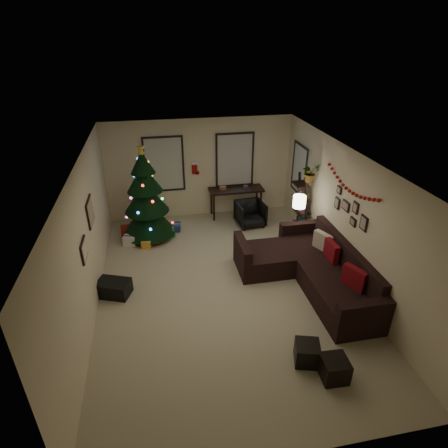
# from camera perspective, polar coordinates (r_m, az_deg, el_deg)

# --- Properties ---
(floor) EXTENTS (7.00, 7.00, 0.00)m
(floor) POSITION_cam_1_polar(r_m,az_deg,el_deg) (7.73, 0.12, -9.69)
(floor) COLOR tan
(floor) RESTS_ON ground
(ceiling) EXTENTS (7.00, 7.00, 0.00)m
(ceiling) POSITION_cam_1_polar(r_m,az_deg,el_deg) (6.45, 0.14, 9.71)
(ceiling) COLOR white
(ceiling) RESTS_ON floor
(wall_back) EXTENTS (5.00, 0.00, 5.00)m
(wall_back) POSITION_cam_1_polar(r_m,az_deg,el_deg) (10.16, -3.71, 8.46)
(wall_back) COLOR beige
(wall_back) RESTS_ON floor
(wall_front) EXTENTS (5.00, 0.00, 5.00)m
(wall_front) POSITION_cam_1_polar(r_m,az_deg,el_deg) (4.36, 9.80, -23.07)
(wall_front) COLOR beige
(wall_front) RESTS_ON floor
(wall_left) EXTENTS (0.00, 7.00, 7.00)m
(wall_left) POSITION_cam_1_polar(r_m,az_deg,el_deg) (7.01, -20.36, -2.68)
(wall_left) COLOR beige
(wall_left) RESTS_ON floor
(wall_right) EXTENTS (0.00, 7.00, 7.00)m
(wall_right) POSITION_cam_1_polar(r_m,az_deg,el_deg) (7.81, 18.43, 0.85)
(wall_right) COLOR beige
(wall_right) RESTS_ON floor
(window_back_left) EXTENTS (1.05, 0.06, 1.50)m
(window_back_left) POSITION_cam_1_polar(r_m,az_deg,el_deg) (10.00, -9.19, 9.05)
(window_back_left) COLOR #728CB2
(window_back_left) RESTS_ON wall_back
(window_back_right) EXTENTS (1.05, 0.06, 1.50)m
(window_back_right) POSITION_cam_1_polar(r_m,az_deg,el_deg) (10.22, 1.64, 9.81)
(window_back_right) COLOR #728CB2
(window_back_right) RESTS_ON wall_back
(window_right_wall) EXTENTS (0.06, 0.90, 1.30)m
(window_right_wall) POSITION_cam_1_polar(r_m,az_deg,el_deg) (9.85, 11.57, 8.24)
(window_right_wall) COLOR #728CB2
(window_right_wall) RESTS_ON wall_right
(christmas_tree) EXTENTS (1.31, 1.31, 2.43)m
(christmas_tree) POSITION_cam_1_polar(r_m,az_deg,el_deg) (9.24, -11.87, 3.59)
(christmas_tree) COLOR black
(christmas_tree) RESTS_ON floor
(presents) EXTENTS (1.50, 1.01, 0.28)m
(presents) POSITION_cam_1_polar(r_m,az_deg,el_deg) (9.54, -11.44, -1.56)
(presents) COLOR maroon
(presents) RESTS_ON floor
(sofa) EXTENTS (2.14, 3.09, 0.93)m
(sofa) POSITION_cam_1_polar(r_m,az_deg,el_deg) (7.92, 13.31, -6.76)
(sofa) COLOR black
(sofa) RESTS_ON floor
(pillow_red_a) EXTENTS (0.31, 0.48, 0.47)m
(pillow_red_a) POSITION_cam_1_polar(r_m,az_deg,el_deg) (7.27, 19.33, -8.01)
(pillow_red_a) COLOR maroon
(pillow_red_a) RESTS_ON sofa
(pillow_red_b) EXTENTS (0.12, 0.46, 0.46)m
(pillow_red_b) POSITION_cam_1_polar(r_m,az_deg,el_deg) (7.94, 16.15, -4.20)
(pillow_red_b) COLOR maroon
(pillow_red_b) RESTS_ON sofa
(pillow_cream) EXTENTS (0.30, 0.47, 0.45)m
(pillow_cream) POSITION_cam_1_polar(r_m,az_deg,el_deg) (8.26, 14.93, -2.80)
(pillow_cream) COLOR beige
(pillow_cream) RESTS_ON sofa
(ottoman_near) EXTENTS (0.46, 0.46, 0.36)m
(ottoman_near) POSITION_cam_1_polar(r_m,az_deg,el_deg) (6.32, 12.63, -18.77)
(ottoman_near) COLOR black
(ottoman_near) RESTS_ON floor
(ottoman_far) EXTENTS (0.40, 0.40, 0.37)m
(ottoman_far) POSITION_cam_1_polar(r_m,az_deg,el_deg) (6.20, 16.57, -20.53)
(ottoman_far) COLOR black
(ottoman_far) RESTS_ON floor
(desk) EXTENTS (1.50, 0.54, 0.81)m
(desk) POSITION_cam_1_polar(r_m,az_deg,el_deg) (10.29, 1.87, 4.95)
(desk) COLOR black
(desk) RESTS_ON floor
(desk_chair) EXTENTS (0.72, 0.68, 0.67)m
(desk_chair) POSITION_cam_1_polar(r_m,az_deg,el_deg) (9.93, 4.07, 1.60)
(desk_chair) COLOR black
(desk_chair) RESTS_ON floor
(bookshelf) EXTENTS (0.30, 0.49, 1.63)m
(bookshelf) POSITION_cam_1_polar(r_m,az_deg,el_deg) (9.40, 11.89, 2.56)
(bookshelf) COLOR black
(bookshelf) RESTS_ON floor
(potted_plant) EXTENTS (0.62, 0.57, 0.57)m
(potted_plant) POSITION_cam_1_polar(r_m,az_deg,el_deg) (8.79, 13.17, 8.12)
(potted_plant) COLOR #4C4C4C
(potted_plant) RESTS_ON bookshelf
(floor_lamp) EXTENTS (0.29, 0.29, 1.38)m
(floor_lamp) POSITION_cam_1_polar(r_m,az_deg,el_deg) (8.61, 11.45, 2.85)
(floor_lamp) COLOR black
(floor_lamp) RESTS_ON floor
(art_map) EXTENTS (0.04, 0.60, 0.50)m
(art_map) POSITION_cam_1_polar(r_m,az_deg,el_deg) (7.50, -19.90, 1.80)
(art_map) COLOR black
(art_map) RESTS_ON wall_left
(art_abstract) EXTENTS (0.04, 0.45, 0.35)m
(art_abstract) POSITION_cam_1_polar(r_m,az_deg,el_deg) (6.64, -20.72, -3.75)
(art_abstract) COLOR black
(art_abstract) RESTS_ON wall_left
(gallery) EXTENTS (0.03, 1.25, 0.54)m
(gallery) POSITION_cam_1_polar(r_m,az_deg,el_deg) (7.65, 18.80, 2.07)
(gallery) COLOR black
(gallery) RESTS_ON wall_right
(garland) EXTENTS (0.08, 1.90, 0.30)m
(garland) POSITION_cam_1_polar(r_m,az_deg,el_deg) (7.52, 18.85, 5.67)
(garland) COLOR #A5140C
(garland) RESTS_ON wall_right
(stocking_left) EXTENTS (0.20, 0.05, 0.36)m
(stocking_left) POSITION_cam_1_polar(r_m,az_deg,el_deg) (10.09, -4.49, 8.62)
(stocking_left) COLOR #990F0C
(stocking_left) RESTS_ON wall_back
(stocking_right) EXTENTS (0.20, 0.05, 0.36)m
(stocking_right) POSITION_cam_1_polar(r_m,az_deg,el_deg) (10.22, -2.74, 9.48)
(stocking_right) COLOR #990F0C
(stocking_right) RESTS_ON wall_back
(storage_bin) EXTENTS (0.74, 0.62, 0.31)m
(storage_bin) POSITION_cam_1_polar(r_m,az_deg,el_deg) (7.76, -16.59, -9.42)
(storage_bin) COLOR black
(storage_bin) RESTS_ON floor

